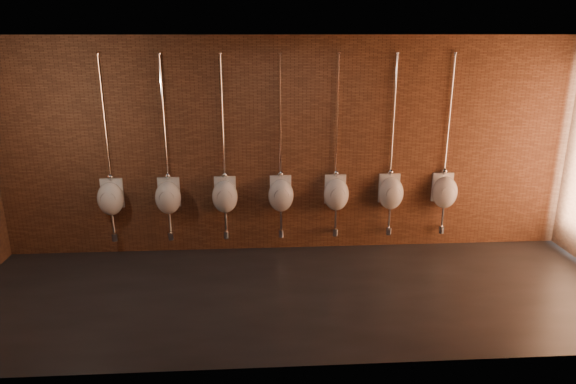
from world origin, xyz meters
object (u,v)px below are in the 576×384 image
urinal_2 (225,195)px  urinal_4 (336,193)px  urinal_3 (281,194)px  urinal_1 (168,196)px  urinal_6 (445,191)px  urinal_5 (391,192)px  urinal_0 (111,198)px

urinal_2 → urinal_4: size_ratio=1.00×
urinal_2 → urinal_3: 0.83m
urinal_2 → urinal_3: bearing=0.0°
urinal_1 → urinal_6: (4.16, 0.00, 0.00)m
urinal_2 → urinal_5: bearing=0.0°
urinal_0 → urinal_6: same height
urinal_4 → urinal_6: 1.66m
urinal_5 → urinal_6: (0.83, 0.00, 0.00)m
urinal_0 → urinal_2: 1.66m
urinal_3 → urinal_4: same height
urinal_2 → urinal_6: size_ratio=1.00×
urinal_0 → urinal_6: 4.99m
urinal_5 → urinal_6: same height
urinal_1 → urinal_5: size_ratio=1.00×
urinal_0 → urinal_5: 4.16m
urinal_4 → urinal_0: bearing=180.0°
urinal_1 → urinal_4: (2.50, 0.00, 0.00)m
urinal_2 → urinal_3: same height
urinal_1 → urinal_2: (0.83, 0.00, 0.00)m
urinal_1 → urinal_4: same height
urinal_1 → urinal_2: same height
urinal_3 → urinal_5: same height
urinal_0 → urinal_4: bearing=0.0°
urinal_2 → urinal_0: bearing=180.0°
urinal_0 → urinal_5: bearing=0.0°
urinal_4 → urinal_6: bearing=0.0°
urinal_2 → urinal_4: (1.66, 0.00, 0.00)m
urinal_1 → urinal_2: bearing=0.0°
urinal_3 → urinal_6: bearing=0.0°
urinal_3 → urinal_4: (0.83, 0.00, 0.00)m
urinal_2 → urinal_6: same height
urinal_0 → urinal_4: 3.33m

